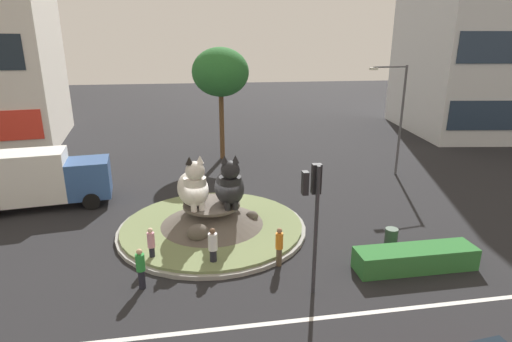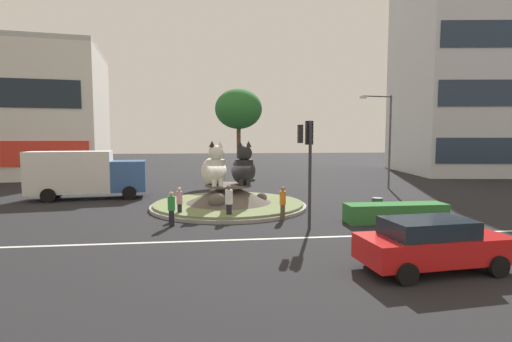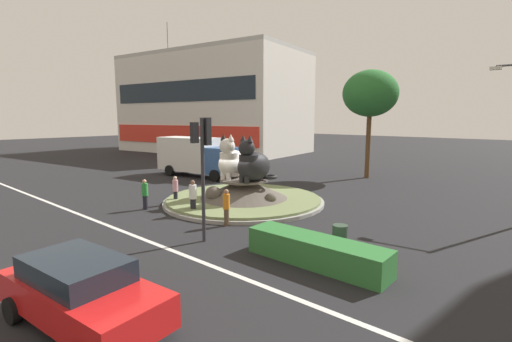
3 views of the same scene
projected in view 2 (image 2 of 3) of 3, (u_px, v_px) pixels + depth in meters
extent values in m
plane|color=black|center=(229.00, 207.00, 22.71)|extent=(160.00, 160.00, 0.00)
cube|color=silver|center=(238.00, 240.00, 15.47)|extent=(112.00, 0.20, 0.01)
cylinder|color=gray|center=(229.00, 206.00, 22.70)|extent=(9.09, 9.09, 0.18)
cylinder|color=#707F51|center=(229.00, 203.00, 22.69)|extent=(8.72, 8.72, 0.12)
cone|color=#564F47|center=(229.00, 193.00, 22.64)|extent=(4.96, 4.96, 1.06)
cylinder|color=#564F47|center=(229.00, 185.00, 22.60)|extent=(2.73, 2.73, 0.12)
ellipsoid|color=#564F47|center=(262.00, 197.00, 22.91)|extent=(0.64, 0.57, 0.51)
ellipsoid|color=#564F47|center=(216.00, 193.00, 24.28)|extent=(0.77, 0.69, 0.62)
ellipsoid|color=#564F47|center=(217.00, 200.00, 20.89)|extent=(0.99, 0.80, 0.79)
ellipsoid|color=silver|center=(214.00, 171.00, 22.43)|extent=(1.89, 2.48, 1.61)
cylinder|color=silver|center=(216.00, 168.00, 22.00)|extent=(1.26, 1.26, 1.00)
sphere|color=silver|center=(216.00, 153.00, 21.77)|extent=(0.88, 0.88, 0.88)
torus|color=silver|center=(216.00, 180.00, 23.45)|extent=(1.26, 1.26, 0.20)
cone|color=silver|center=(220.00, 144.00, 21.81)|extent=(0.44, 0.44, 0.36)
cone|color=black|center=(212.00, 144.00, 21.64)|extent=(0.44, 0.44, 0.36)
cylinder|color=silver|center=(221.00, 182.00, 21.79)|extent=(0.28, 0.28, 0.40)
cylinder|color=silver|center=(214.00, 183.00, 21.66)|extent=(0.28, 0.28, 0.40)
ellipsoid|color=black|center=(243.00, 171.00, 22.53)|extent=(1.42, 2.21, 1.60)
cylinder|color=black|center=(244.00, 168.00, 22.08)|extent=(1.05, 1.05, 1.00)
sphere|color=black|center=(244.00, 153.00, 21.85)|extent=(0.88, 0.88, 0.88)
torus|color=black|center=(248.00, 180.00, 23.53)|extent=(0.93, 0.93, 0.20)
cone|color=black|center=(249.00, 144.00, 21.84)|extent=(0.36, 0.36, 0.36)
cone|color=black|center=(240.00, 144.00, 21.77)|extent=(0.36, 0.36, 0.36)
cylinder|color=black|center=(248.00, 182.00, 21.82)|extent=(0.28, 0.28, 0.40)
cylinder|color=black|center=(242.00, 183.00, 21.77)|extent=(0.28, 0.28, 0.40)
cylinder|color=#2D2D33|center=(310.00, 175.00, 17.10)|extent=(0.14, 0.14, 4.82)
cube|color=black|center=(309.00, 133.00, 17.16)|extent=(0.32, 0.25, 1.05)
sphere|color=red|center=(309.00, 126.00, 17.21)|extent=(0.18, 0.18, 0.18)
sphere|color=#392706|center=(309.00, 133.00, 17.24)|extent=(0.18, 0.18, 0.18)
sphere|color=black|center=(309.00, 140.00, 17.26)|extent=(0.18, 0.18, 0.18)
cube|color=black|center=(300.00, 134.00, 16.90)|extent=(0.21, 0.28, 0.80)
cube|color=silver|center=(472.00, 51.00, 44.42)|extent=(16.69, 16.57, 28.13)
cube|color=#233347|center=(507.00, 151.00, 38.05)|extent=(13.76, 2.06, 2.56)
cube|color=#233347|center=(510.00, 93.00, 37.57)|extent=(13.76, 2.06, 2.56)
cube|color=#2D7033|center=(395.00, 213.00, 18.73)|extent=(4.92, 1.20, 0.90)
cylinder|color=brown|center=(239.00, 155.00, 35.45)|extent=(0.37, 0.37, 4.99)
ellipsoid|color=#286B2D|center=(239.00, 109.00, 35.09)|extent=(4.27, 4.27, 3.63)
cylinder|color=#4C4C51|center=(390.00, 143.00, 30.72)|extent=(0.16, 0.16, 7.40)
cylinder|color=#4C4C51|center=(377.00, 96.00, 30.10)|extent=(2.45, 0.43, 0.10)
cube|color=silver|center=(363.00, 97.00, 29.80)|extent=(0.50, 0.24, 0.16)
cylinder|color=black|center=(180.00, 211.00, 19.60)|extent=(0.23, 0.23, 0.74)
cylinder|color=pink|center=(179.00, 198.00, 19.54)|extent=(0.30, 0.30, 0.64)
sphere|color=beige|center=(179.00, 189.00, 19.50)|extent=(0.21, 0.21, 0.21)
cylinder|color=black|center=(229.00, 212.00, 19.13)|extent=(0.28, 0.28, 0.81)
cylinder|color=silver|center=(229.00, 197.00, 19.07)|extent=(0.37, 0.37, 0.70)
sphere|color=brown|center=(229.00, 188.00, 19.03)|extent=(0.23, 0.23, 0.23)
cylinder|color=black|center=(172.00, 218.00, 17.81)|extent=(0.25, 0.25, 0.75)
cylinder|color=#288C38|center=(171.00, 203.00, 17.75)|extent=(0.33, 0.33, 0.65)
sphere|color=tan|center=(171.00, 194.00, 17.71)|extent=(0.21, 0.21, 0.21)
cylinder|color=brown|center=(283.00, 212.00, 19.19)|extent=(0.23, 0.23, 0.77)
cylinder|color=orange|center=(283.00, 198.00, 19.13)|extent=(0.31, 0.31, 0.67)
sphere|color=#936B4C|center=(283.00, 189.00, 19.09)|extent=(0.22, 0.22, 0.22)
cube|color=red|center=(433.00, 248.00, 11.85)|extent=(4.69, 2.25, 0.77)
cube|color=#19232D|center=(428.00, 227.00, 11.75)|extent=(2.68, 1.84, 0.52)
cylinder|color=black|center=(454.00, 249.00, 13.10)|extent=(0.66, 0.28, 0.64)
cylinder|color=black|center=(498.00, 266.00, 11.31)|extent=(0.66, 0.28, 0.64)
cylinder|color=black|center=(373.00, 255.00, 12.46)|extent=(0.66, 0.28, 0.64)
cylinder|color=black|center=(407.00, 274.00, 10.67)|extent=(0.66, 0.28, 0.64)
cube|color=#335693|center=(129.00, 176.00, 26.49)|extent=(2.48, 2.50, 2.06)
cube|color=silver|center=(70.00, 172.00, 25.55)|extent=(5.41, 2.88, 2.74)
cylinder|color=black|center=(132.00, 189.00, 27.68)|extent=(0.93, 0.41, 0.90)
cylinder|color=black|center=(129.00, 193.00, 25.52)|extent=(0.93, 0.41, 0.90)
cylinder|color=black|center=(57.00, 191.00, 26.47)|extent=(0.93, 0.41, 0.90)
cylinder|color=black|center=(48.00, 196.00, 24.31)|extent=(0.93, 0.41, 0.90)
cylinder|color=#2D4233|center=(377.00, 206.00, 20.52)|extent=(0.56, 0.56, 0.90)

